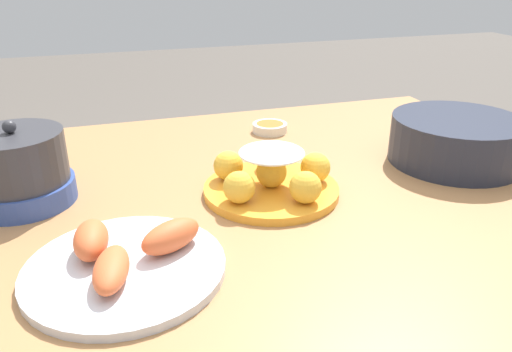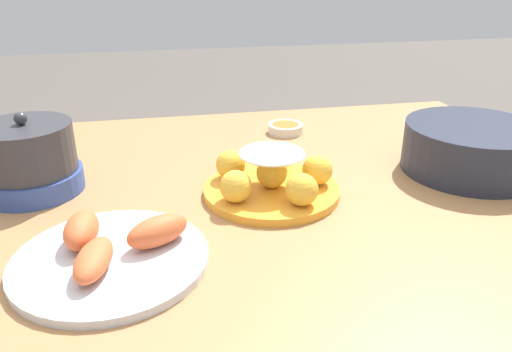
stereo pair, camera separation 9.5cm
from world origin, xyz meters
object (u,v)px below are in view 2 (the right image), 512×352
(cake_plate, at_px, (272,178))
(warming_pot, at_px, (29,160))
(seafood_platter, at_px, (111,252))
(serving_bowl, at_px, (472,147))
(dining_table, at_px, (241,232))
(sauce_bowl, at_px, (285,128))

(cake_plate, bearing_deg, warming_pot, 166.66)
(cake_plate, height_order, warming_pot, warming_pot)
(seafood_platter, bearing_deg, serving_bowl, 15.97)
(serving_bowl, xyz_separation_m, warming_pot, (-0.90, 0.08, 0.01))
(seafood_platter, xyz_separation_m, warming_pot, (-0.17, 0.29, 0.05))
(dining_table, distance_m, warming_pot, 0.43)
(serving_bowl, relative_size, seafood_platter, 0.97)
(sauce_bowl, relative_size, seafood_platter, 0.31)
(warming_pot, bearing_deg, serving_bowl, -5.03)
(seafood_platter, bearing_deg, cake_plate, 31.88)
(sauce_bowl, bearing_deg, seafood_platter, -127.68)
(seafood_platter, bearing_deg, warming_pot, 119.86)
(sauce_bowl, bearing_deg, cake_plate, -108.68)
(dining_table, xyz_separation_m, sauce_bowl, (0.18, 0.34, 0.09))
(cake_plate, relative_size, sauce_bowl, 2.90)
(serving_bowl, distance_m, seafood_platter, 0.76)
(serving_bowl, bearing_deg, sauce_bowl, 135.60)
(cake_plate, xyz_separation_m, serving_bowl, (0.44, 0.03, 0.02))
(cake_plate, xyz_separation_m, warming_pot, (-0.46, 0.11, 0.03))
(cake_plate, relative_size, seafood_platter, 0.89)
(dining_table, bearing_deg, warming_pot, 165.53)
(serving_bowl, bearing_deg, dining_table, -177.38)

